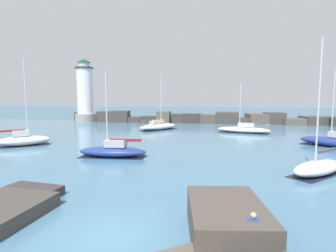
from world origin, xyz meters
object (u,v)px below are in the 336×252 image
sailboat_moored_5 (158,126)px  lighthouse (85,94)px  sailboat_moored_1 (24,140)px  sailboat_moored_2 (244,129)px  sailboat_moored_4 (318,167)px  sailboat_moored_3 (113,151)px  person_on_rocks (253,233)px

sailboat_moored_5 → lighthouse: bearing=146.8°
sailboat_moored_1 → sailboat_moored_2: bearing=32.8°
sailboat_moored_2 → sailboat_moored_4: sailboat_moored_4 is taller
lighthouse → sailboat_moored_4: lighthouse is taller
sailboat_moored_4 → lighthouse: bearing=135.4°
sailboat_moored_2 → sailboat_moored_5: sailboat_moored_5 is taller
lighthouse → sailboat_moored_2: (35.55, -15.28, -5.92)m
sailboat_moored_3 → sailboat_moored_5: size_ratio=0.81×
sailboat_moored_3 → sailboat_moored_5: bearing=91.8°
sailboat_moored_2 → sailboat_moored_3: size_ratio=1.08×
lighthouse → sailboat_moored_1: lighthouse is taller
person_on_rocks → sailboat_moored_3: bearing=128.0°
lighthouse → sailboat_moored_1: bearing=-73.5°
person_on_rocks → sailboat_moored_2: bearing=85.4°
sailboat_moored_1 → sailboat_moored_3: size_ratio=1.28×
sailboat_moored_1 → person_on_rocks: bearing=-36.7°
sailboat_moored_2 → sailboat_moored_4: (3.09, -22.83, -0.03)m
sailboat_moored_2 → person_on_rocks: (-2.76, -34.11, 0.34)m
lighthouse → sailboat_moored_3: bearing=-58.3°
sailboat_moored_3 → person_on_rocks: sailboat_moored_3 is taller
sailboat_moored_2 → sailboat_moored_4: 23.03m
sailboat_moored_2 → person_on_rocks: size_ratio=5.16×
sailboat_moored_4 → sailboat_moored_5: 29.81m
sailboat_moored_1 → sailboat_moored_5: size_ratio=1.04×
sailboat_moored_3 → person_on_rocks: 17.64m
sailboat_moored_1 → person_on_rocks: (23.28, -17.37, 0.22)m
sailboat_moored_1 → sailboat_moored_4: size_ratio=1.05×
sailboat_moored_3 → sailboat_moored_4: bearing=-8.9°
lighthouse → sailboat_moored_3: 42.14m
lighthouse → sailboat_moored_5: size_ratio=1.54×
sailboat_moored_4 → person_on_rocks: bearing=-117.4°
sailboat_moored_4 → person_on_rocks: size_ratio=5.80×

